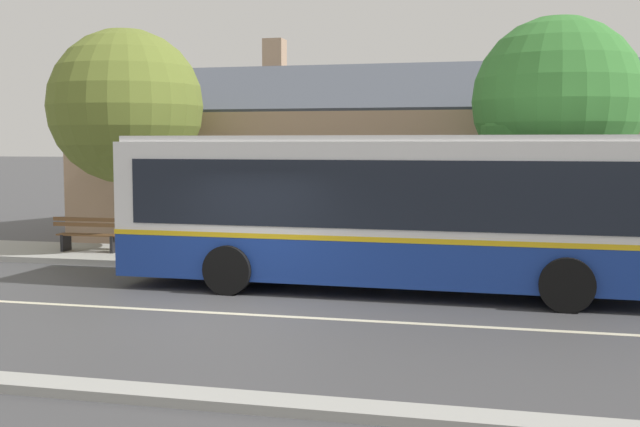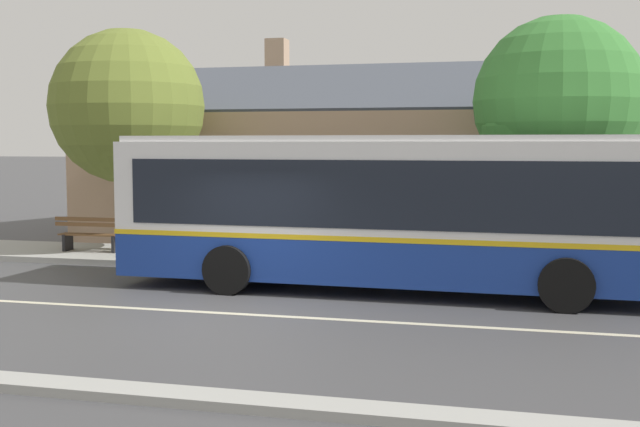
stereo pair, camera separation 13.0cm
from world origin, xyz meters
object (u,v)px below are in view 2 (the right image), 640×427
object	(u,v)px
transit_bus	(391,208)
street_tree_secondary	(128,112)
bench_by_building	(91,236)
bench_down_street	(252,241)
street_tree_primary	(554,105)

from	to	relation	value
transit_bus	street_tree_secondary	world-z (taller)	street_tree_secondary
bench_by_building	bench_down_street	world-z (taller)	same
transit_bus	street_tree_primary	xyz separation A→B (m)	(3.30, 3.68, 2.22)
transit_bus	street_tree_secondary	distance (m)	8.60
transit_bus	bench_by_building	world-z (taller)	transit_bus
bench_by_building	street_tree_primary	distance (m)	12.33
bench_down_street	street_tree_primary	bearing A→B (deg)	6.29
street_tree_primary	street_tree_secondary	size ratio (longest dim) A/B	0.99
transit_bus	street_tree_secondary	size ratio (longest dim) A/B	1.86
bench_by_building	street_tree_secondary	distance (m)	3.45
bench_by_building	street_tree_secondary	xyz separation A→B (m)	(0.93, 0.46, 3.29)
street_tree_primary	street_tree_secondary	world-z (taller)	street_tree_secondary
bench_by_building	street_tree_secondary	bearing A→B (deg)	26.32
bench_by_building	street_tree_primary	world-z (taller)	street_tree_primary
street_tree_secondary	transit_bus	bearing A→B (deg)	-23.78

